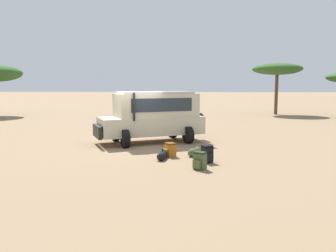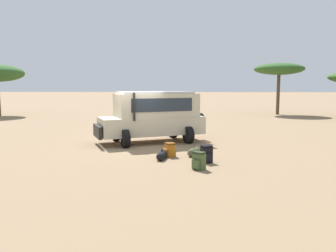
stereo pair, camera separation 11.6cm
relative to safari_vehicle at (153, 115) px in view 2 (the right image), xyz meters
name	(u,v)px [view 2 (the right image)]	position (x,y,z in m)	size (l,w,h in m)	color
ground_plane	(135,145)	(-0.72, -1.00, -1.29)	(320.00, 320.00, 0.00)	#8C7051
safari_vehicle	(153,115)	(0.00, 0.00, 0.00)	(5.36, 3.89, 2.44)	beige
backpack_beside_front_wheel	(170,150)	(1.01, -3.27, -1.04)	(0.51, 0.50, 0.53)	#B26619
backpack_cluster_center	(199,161)	(2.08, -5.19, -1.01)	(0.47, 0.47, 0.58)	#42562D
backpack_near_rear_wheel	(207,154)	(2.38, -4.21, -1.00)	(0.45, 0.45, 0.61)	black
duffel_bag_low_black_case	(162,155)	(0.75, -3.77, -1.15)	(0.36, 0.88, 0.39)	black
duffel_bag_soft_canvas	(194,152)	(1.94, -3.10, -1.14)	(0.51, 0.73, 0.41)	#4C5133
acacia_tree_left_mid	(279,69)	(10.17, 16.87, 3.04)	(4.74, 4.22, 4.94)	brown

